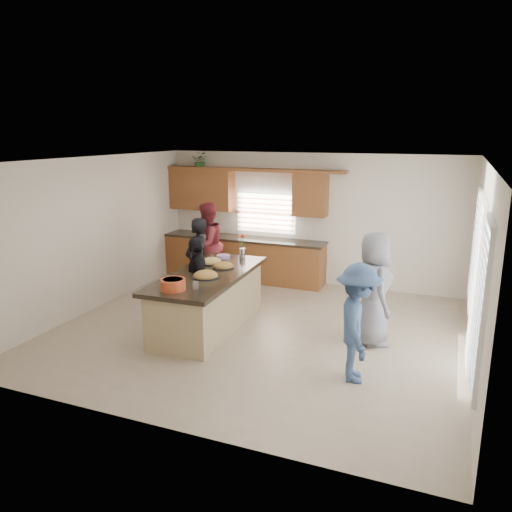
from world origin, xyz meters
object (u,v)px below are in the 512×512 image
at_px(woman_left_front, 197,282).
at_px(woman_left_mid, 207,244).
at_px(woman_right_back, 358,323).
at_px(salad_bowl, 173,284).
at_px(island, 208,301).
at_px(woman_left_back, 197,262).
at_px(woman_right_front, 373,289).

bearing_deg(woman_left_front, woman_left_mid, 160.83).
distance_m(woman_left_mid, woman_right_back, 4.86).
bearing_deg(salad_bowl, woman_left_front, 99.92).
height_order(island, woman_left_front, woman_left_front).
relative_size(woman_left_back, woman_left_front, 1.10).
bearing_deg(salad_bowl, woman_left_back, 108.53).
distance_m(woman_left_mid, woman_left_front, 2.27).
distance_m(salad_bowl, woman_left_front, 1.11).
xyz_separation_m(woman_right_back, woman_right_front, (-0.01, 1.29, 0.09)).
bearing_deg(woman_right_front, woman_right_back, 153.42).
bearing_deg(island, salad_bowl, -95.49).
xyz_separation_m(woman_left_mid, woman_right_back, (3.78, -3.05, -0.10)).
bearing_deg(woman_left_mid, salad_bowl, 29.73).
bearing_deg(island, woman_left_mid, 115.33).
relative_size(woman_left_front, woman_right_front, 0.86).
xyz_separation_m(island, woman_right_front, (2.66, 0.37, 0.43)).
relative_size(salad_bowl, woman_right_back, 0.23).
bearing_deg(woman_right_back, island, 57.08).
relative_size(island, woman_right_front, 1.55).
height_order(woman_left_back, woman_right_front, woman_right_front).
distance_m(woman_right_back, woman_right_front, 1.29).
height_order(island, salad_bowl, salad_bowl).
bearing_deg(woman_left_front, woman_left_back, 165.49).
bearing_deg(woman_right_front, woman_left_mid, 38.15).
distance_m(island, salad_bowl, 1.17).
relative_size(island, woman_right_back, 1.72).
bearing_deg(woman_left_back, woman_right_front, 87.01).
bearing_deg(woman_left_mid, woman_left_front, 33.90).
xyz_separation_m(salad_bowl, woman_left_back, (-0.65, 1.95, -0.20)).
bearing_deg(island, woman_left_back, 124.36).
bearing_deg(island, woman_left_front, 165.84).
xyz_separation_m(woman_left_back, woman_left_front, (0.47, -0.90, -0.08)).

